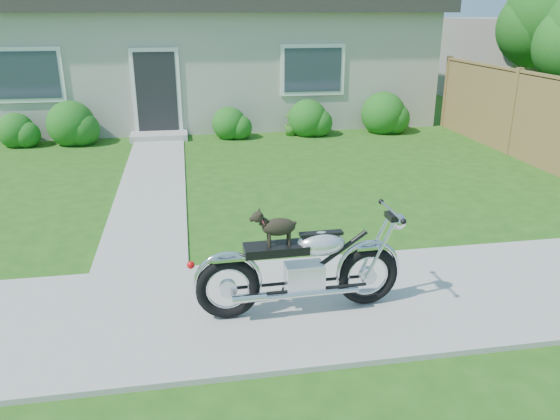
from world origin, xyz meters
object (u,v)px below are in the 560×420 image
Objects in this scene: potted_plant_right at (291,123)px; motorcycle_with_dog at (304,267)px; house at (209,42)px; potted_plant_left at (70,128)px; fence at (514,112)px.

motorcycle_with_dog is (-1.58, -8.73, 0.22)m from potted_plant_right.
potted_plant_left is (-3.58, -3.44, -1.79)m from house.
house is 19.22× the size of potted_plant_right.
fence is at bearing -15.82° from potted_plant_left.
fence is 2.98× the size of motorcycle_with_dog.
potted_plant_left is at bearing 180.00° from potted_plant_right.
potted_plant_right is at bearing 0.00° from potted_plant_left.
house is 5.28m from potted_plant_left.
house is at bearing 43.88° from potted_plant_left.
fence is at bearing -32.27° from potted_plant_right.
potted_plant_right is (5.45, 0.00, -0.04)m from potted_plant_left.
house reaches higher than potted_plant_right.
potted_plant_left is 9.56m from motorcycle_with_dog.
fence is 8.94× the size of potted_plant_left.
potted_plant_right is at bearing -61.53° from house.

